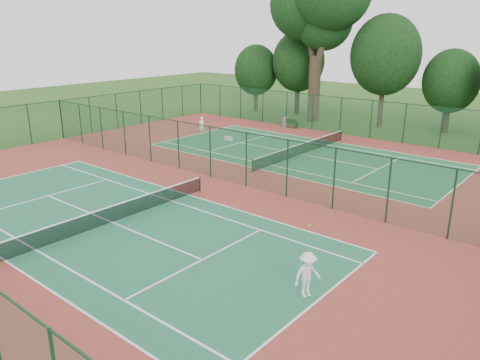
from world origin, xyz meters
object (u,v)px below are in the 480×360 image
(player_near, at_px, (308,275))
(big_tree, at_px, (320,3))
(bench, at_px, (290,123))
(player_far, at_px, (202,126))
(trash_bin, at_px, (285,122))
(kit_bag, at_px, (228,138))

(player_near, height_order, big_tree, big_tree)
(player_near, xyz_separation_m, bench, (-18.12, 25.88, -0.40))
(bench, bearing_deg, big_tree, 86.73)
(player_far, height_order, trash_bin, player_far)
(player_near, bearing_deg, bench, 56.60)
(bench, bearing_deg, trash_bin, -179.06)
(bench, xyz_separation_m, kit_bag, (-1.17, -8.22, -0.33))
(kit_bag, xyz_separation_m, big_tree, (0.99, 13.28, 11.93))
(kit_bag, bearing_deg, player_near, -33.00)
(player_far, bearing_deg, player_near, 61.45)
(player_far, distance_m, bench, 9.30)
(player_near, distance_m, kit_bag, 26.16)
(player_near, distance_m, bench, 31.59)
(player_near, height_order, player_far, player_near)
(bench, bearing_deg, player_far, -125.42)
(trash_bin, relative_size, big_tree, 0.06)
(player_near, xyz_separation_m, trash_bin, (-18.76, 25.81, -0.39))
(bench, bearing_deg, kit_bag, -103.50)
(player_near, bearing_deg, big_tree, 52.22)
(player_near, distance_m, trash_bin, 31.91)
(big_tree, bearing_deg, trash_bin, -95.14)
(bench, distance_m, big_tree, 12.65)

